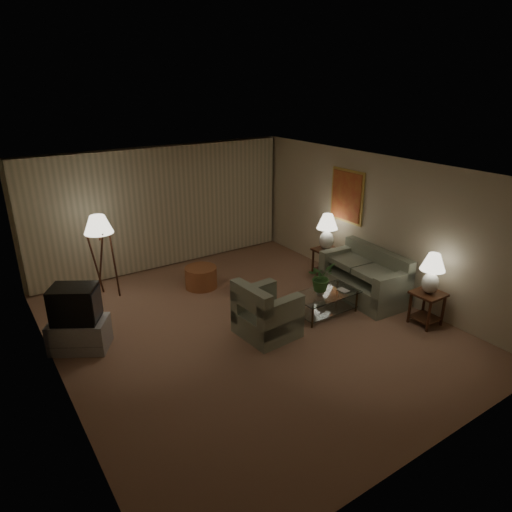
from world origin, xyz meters
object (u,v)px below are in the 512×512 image
Objects in this scene: coffee_table at (326,300)px; crt_tv at (75,304)px; table_lamp_near at (432,270)px; ottoman at (201,277)px; floor_lamp at (102,255)px; vase at (320,291)px; sofa at (363,279)px; side_table_far at (325,257)px; tv_cabinet at (80,335)px; table_lamp_far at (327,229)px; side_table_near at (427,303)px; armchair at (267,314)px.

coffee_table is 1.45× the size of crt_tv.
table_lamp_near reaches higher than ottoman.
floor_lamp reaches higher than table_lamp_near.
floor_lamp reaches higher than vase.
table_lamp_near is at bearing 10.38° from sofa.
side_table_far is at bearing -20.18° from ottoman.
coffee_table is at bearing 13.76° from crt_tv.
coffee_table is at bearing -80.52° from sofa.
table_lamp_far is at bearing 32.34° from tv_cabinet.
table_lamp_far reaches higher than sofa.
crt_tv is at bearing 161.25° from vase.
vase is at bearing -81.20° from sofa.
sofa is 5.04m from floor_lamp.
ottoman is at bearing -20.07° from floor_lamp.
table_lamp_near is 1.10× the size of ottoman.
table_lamp_far is 2.84m from ottoman.
side_table_near is at bearing 5.68° from crt_tv.
table_lamp_near is 2.60m from table_lamp_far.
armchair reaches higher than tv_cabinet.
ottoman is 2.59m from vase.
ottoman is (-1.34, 2.28, -0.06)m from coffee_table.
floor_lamp is (0.91, 1.62, 0.62)m from tv_cabinet.
ottoman is at bearing 125.74° from side_table_near.
table_lamp_far is (2.49, 1.34, 0.68)m from armchair.
side_table_near is 5.80m from tv_cabinet.
coffee_table is (-1.20, -1.35, -0.78)m from table_lamp_far.
floor_lamp is at bearing 159.87° from table_lamp_far.
side_table_far is at bearing 44.98° from vase.
tv_cabinet is (-5.20, -0.04, -0.15)m from side_table_far.
armchair is 0.61× the size of floor_lamp.
table_lamp_near is at bearing 5.68° from tv_cabinet.
tv_cabinet is at bearing -159.78° from ottoman.
tv_cabinet is at bearing 161.91° from coffee_table.
vase is at bearing -135.02° from side_table_far.
side_table_far is 2.67m from table_lamp_near.
ottoman is at bearing 52.07° from crt_tv.
side_table_near is 0.36× the size of floor_lamp.
armchair reaches higher than coffee_table.
table_lamp_near is 5.85m from tv_cabinet.
coffee_table is at bearing -131.66° from table_lamp_far.
armchair is 2.28m from ottoman.
side_table_far reaches higher than ottoman.
sofa reaches higher than tv_cabinet.
sofa is 1.21m from vase.
vase is (3.85, -1.31, -0.29)m from crt_tv.
crt_tv is at bearing 0.00° from tv_cabinet.
side_table_far is (0.00, 2.60, -0.00)m from side_table_near.
crt_tv is 1.27× the size of ottoman.
sofa is at bearing 96.34° from table_lamp_near.
armchair reaches higher than vase.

